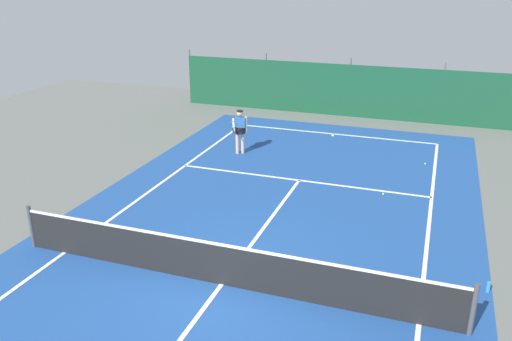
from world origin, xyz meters
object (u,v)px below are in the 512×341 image
(tennis_player, at_px, (240,129))
(parked_car, at_px, (402,92))
(tennis_net, at_px, (221,264))
(tennis_ball_near_player, at_px, (383,194))
(tennis_ball_midcourt, at_px, (425,164))
(water_bottle, at_px, (488,287))

(tennis_player, height_order, parked_car, parked_car)
(tennis_player, bearing_deg, parked_car, -144.49)
(tennis_net, distance_m, tennis_ball_near_player, 6.71)
(tennis_ball_midcourt, distance_m, parked_car, 8.14)
(tennis_ball_near_player, height_order, tennis_ball_midcourt, same)
(tennis_ball_near_player, distance_m, water_bottle, 5.25)
(tennis_player, relative_size, water_bottle, 6.83)
(tennis_net, xyz_separation_m, tennis_ball_midcourt, (3.78, 9.32, -0.48))
(tennis_ball_near_player, xyz_separation_m, water_bottle, (2.70, -4.50, 0.09))
(tennis_net, relative_size, water_bottle, 42.17)
(tennis_ball_near_player, bearing_deg, water_bottle, -58.99)
(tennis_player, bearing_deg, tennis_net, 83.37)
(tennis_ball_near_player, distance_m, tennis_ball_midcourt, 3.37)
(tennis_net, bearing_deg, water_bottle, 16.72)
(tennis_net, height_order, water_bottle, tennis_net)
(tennis_ball_midcourt, relative_size, water_bottle, 0.28)
(tennis_ball_near_player, height_order, parked_car, parked_car)
(tennis_ball_near_player, distance_m, parked_car, 11.20)
(tennis_ball_near_player, relative_size, parked_car, 0.02)
(tennis_player, distance_m, tennis_ball_near_player, 5.99)
(water_bottle, bearing_deg, tennis_player, 140.90)
(tennis_net, bearing_deg, tennis_player, 108.61)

